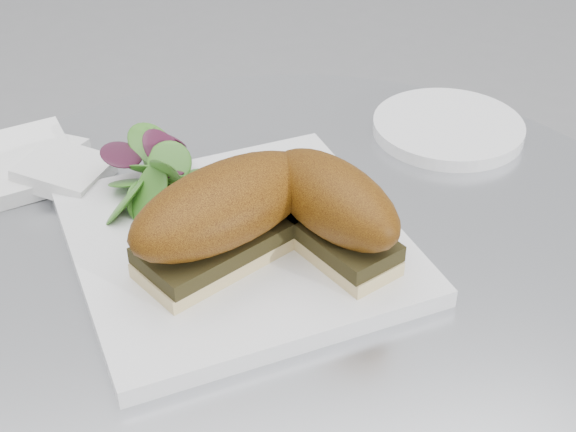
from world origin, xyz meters
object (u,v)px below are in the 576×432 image
saucer (448,127)px  plate (237,244)px  sandwich_left (226,213)px  sandwich_right (332,207)px

saucer → plate: bearing=-148.2°
sandwich_left → saucer: (0.26, 0.18, -0.05)m
plate → sandwich_left: 0.06m
plate → sandwich_right: 0.09m
plate → sandwich_left: bearing=-114.1°
sandwich_left → sandwich_right: same height
plate → sandwich_left: size_ratio=1.41×
saucer → sandwich_right: bearing=-133.1°
plate → saucer: (0.25, 0.15, -0.00)m
plate → sandwich_left: (-0.01, -0.02, 0.05)m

